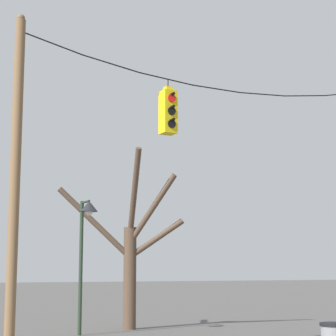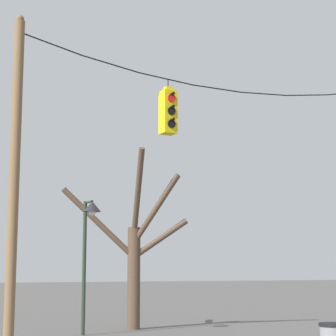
{
  "view_description": "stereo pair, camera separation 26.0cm",
  "coord_description": "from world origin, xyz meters",
  "px_view_note": "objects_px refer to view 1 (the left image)",
  "views": [
    {
      "loc": [
        -8.68,
        -13.37,
        1.99
      ],
      "look_at": [
        -1.39,
        -0.1,
        4.38
      ],
      "focal_mm": 70.0,
      "sensor_mm": 36.0,
      "label": 1
    },
    {
      "loc": [
        -8.45,
        -13.49,
        1.99
      ],
      "look_at": [
        -1.39,
        -0.1,
        4.38
      ],
      "focal_mm": 70.0,
      "sensor_mm": 36.0,
      "label": 2
    }
  ],
  "objects_px": {
    "utility_pole_left": "(15,186)",
    "traffic_light_over_intersection": "(168,112)",
    "bare_tree": "(130,252)",
    "street_lamp": "(86,227)"
  },
  "relations": [
    {
      "from": "utility_pole_left",
      "to": "traffic_light_over_intersection",
      "type": "height_order",
      "value": "utility_pole_left"
    },
    {
      "from": "utility_pole_left",
      "to": "bare_tree",
      "type": "relative_size",
      "value": 1.22
    },
    {
      "from": "utility_pole_left",
      "to": "bare_tree",
      "type": "height_order",
      "value": "utility_pole_left"
    },
    {
      "from": "bare_tree",
      "to": "traffic_light_over_intersection",
      "type": "bearing_deg",
      "value": -109.26
    },
    {
      "from": "street_lamp",
      "to": "bare_tree",
      "type": "relative_size",
      "value": 0.69
    },
    {
      "from": "street_lamp",
      "to": "traffic_light_over_intersection",
      "type": "bearing_deg",
      "value": -93.64
    },
    {
      "from": "bare_tree",
      "to": "street_lamp",
      "type": "bearing_deg",
      "value": -147.56
    },
    {
      "from": "utility_pole_left",
      "to": "street_lamp",
      "type": "bearing_deg",
      "value": 56.55
    },
    {
      "from": "utility_pole_left",
      "to": "bare_tree",
      "type": "xyz_separation_m",
      "value": [
        6.23,
        7.47,
        -1.08
      ]
    },
    {
      "from": "bare_tree",
      "to": "utility_pole_left",
      "type": "bearing_deg",
      "value": -129.81
    }
  ]
}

